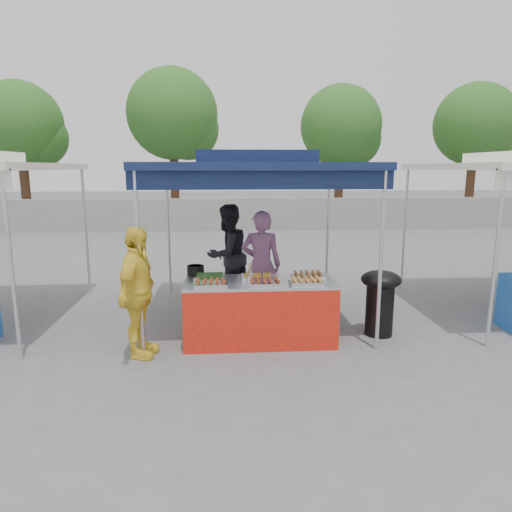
{
  "coord_description": "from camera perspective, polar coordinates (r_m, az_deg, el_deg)",
  "views": [
    {
      "loc": [
        -0.45,
        -5.99,
        2.34
      ],
      "look_at": [
        0.0,
        0.6,
        1.05
      ],
      "focal_mm": 32.0,
      "sensor_mm": 36.0,
      "label": 1
    }
  ],
  "objects": [
    {
      "name": "ground_plane",
      "position": [
        6.45,
        0.37,
        -10.23
      ],
      "size": [
        80.0,
        80.0,
        0.0
      ],
      "primitive_type": "plane",
      "color": "slate"
    },
    {
      "name": "back_wall",
      "position": [
        17.09,
        -2.41,
        5.2
      ],
      "size": [
        40.0,
        0.25,
        1.2
      ],
      "primitive_type": "cube",
      "color": "gray",
      "rests_on": "ground_plane"
    },
    {
      "name": "main_canopy",
      "position": [
        6.97,
        -0.21,
        11.3
      ],
      "size": [
        3.2,
        3.2,
        2.57
      ],
      "color": "silver",
      "rests_on": "ground_plane"
    },
    {
      "name": "tree_0",
      "position": [
        20.45,
        -27.0,
        14.08
      ],
      "size": [
        3.36,
        3.27,
        5.61
      ],
      "color": "#452A1A",
      "rests_on": "ground_plane"
    },
    {
      "name": "tree_1",
      "position": [
        19.51,
        -9.93,
        16.6
      ],
      "size": [
        3.67,
        3.64,
        6.26
      ],
      "color": "#452A1A",
      "rests_on": "ground_plane"
    },
    {
      "name": "tree_2",
      "position": [
        19.61,
        10.93,
        15.26
      ],
      "size": [
        3.36,
        3.27,
        5.63
      ],
      "color": "#452A1A",
      "rests_on": "ground_plane"
    },
    {
      "name": "tree_3",
      "position": [
        21.63,
        25.99,
        14.18
      ],
      "size": [
        3.42,
        3.34,
        5.75
      ],
      "color": "#452A1A",
      "rests_on": "ground_plane"
    },
    {
      "name": "vendor_table",
      "position": [
        6.21,
        0.45,
        -6.91
      ],
      "size": [
        2.0,
        0.8,
        0.85
      ],
      "color": "red",
      "rests_on": "ground_plane"
    },
    {
      "name": "food_tray_fl",
      "position": [
        5.84,
        -5.65,
        -3.45
      ],
      "size": [
        0.42,
        0.3,
        0.07
      ],
      "color": "silver",
      "rests_on": "vendor_table"
    },
    {
      "name": "food_tray_fm",
      "position": [
        5.86,
        1.11,
        -3.34
      ],
      "size": [
        0.42,
        0.3,
        0.07
      ],
      "color": "silver",
      "rests_on": "vendor_table"
    },
    {
      "name": "food_tray_fr",
      "position": [
        5.94,
        6.29,
        -3.21
      ],
      "size": [
        0.42,
        0.3,
        0.07
      ],
      "color": "silver",
      "rests_on": "vendor_table"
    },
    {
      "name": "food_tray_bl",
      "position": [
        6.18,
        -5.79,
        -2.64
      ],
      "size": [
        0.42,
        0.3,
        0.07
      ],
      "color": "silver",
      "rests_on": "vendor_table"
    },
    {
      "name": "food_tray_bm",
      "position": [
        6.18,
        0.15,
        -2.58
      ],
      "size": [
        0.42,
        0.3,
        0.07
      ],
      "color": "silver",
      "rests_on": "vendor_table"
    },
    {
      "name": "food_tray_br",
      "position": [
        6.26,
        6.51,
        -2.47
      ],
      "size": [
        0.42,
        0.3,
        0.07
      ],
      "color": "silver",
      "rests_on": "vendor_table"
    },
    {
      "name": "cooking_pot",
      "position": [
        6.44,
        -7.56,
        -1.79
      ],
      "size": [
        0.24,
        0.24,
        0.14
      ],
      "primitive_type": "cylinder",
      "color": "black",
      "rests_on": "vendor_table"
    },
    {
      "name": "skewer_cup",
      "position": [
        5.92,
        -0.79,
        -3.02
      ],
      "size": [
        0.08,
        0.08,
        0.1
      ],
      "primitive_type": "cylinder",
      "color": "silver",
      "rests_on": "vendor_table"
    },
    {
      "name": "wok_burner",
      "position": [
        6.64,
        15.26,
        -4.96
      ],
      "size": [
        0.56,
        0.56,
        0.94
      ],
      "rotation": [
        0.0,
        0.0,
        0.03
      ],
      "color": "black",
      "rests_on": "ground_plane"
    },
    {
      "name": "crate_left",
      "position": [
        6.98,
        -2.84,
        -7.39
      ],
      "size": [
        0.45,
        0.31,
        0.27
      ],
      "primitive_type": "cube",
      "color": "#153AAD",
      "rests_on": "ground_plane"
    },
    {
      "name": "crate_right",
      "position": [
        6.97,
        1.43,
        -7.13
      ],
      "size": [
        0.55,
        0.39,
        0.33
      ],
      "primitive_type": "cube",
      "color": "#153AAD",
      "rests_on": "ground_plane"
    },
    {
      "name": "crate_stacked",
      "position": [
        6.87,
        1.44,
        -4.58
      ],
      "size": [
        0.52,
        0.36,
        0.31
      ],
      "primitive_type": "cube",
      "color": "#153AAD",
      "rests_on": "crate_right"
    },
    {
      "name": "vendor_woman",
      "position": [
        7.09,
        0.67,
        -1.11
      ],
      "size": [
        0.67,
        0.49,
        1.69
      ],
      "primitive_type": "imported",
      "rotation": [
        0.0,
        0.0,
        3.0
      ],
      "color": "#925D87",
      "rests_on": "ground_plane"
    },
    {
      "name": "helper_man",
      "position": [
        7.81,
        -3.57,
        0.14
      ],
      "size": [
        1.06,
        1.05,
        1.73
      ],
      "primitive_type": "imported",
      "rotation": [
        0.0,
        0.0,
        3.89
      ],
      "color": "black",
      "rests_on": "ground_plane"
    },
    {
      "name": "customer_person",
      "position": [
        5.8,
        -14.56,
        -4.48
      ],
      "size": [
        0.58,
        1.02,
        1.65
      ],
      "primitive_type": "imported",
      "rotation": [
        0.0,
        0.0,
        1.38
      ],
      "color": "yellow",
      "rests_on": "ground_plane"
    }
  ]
}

